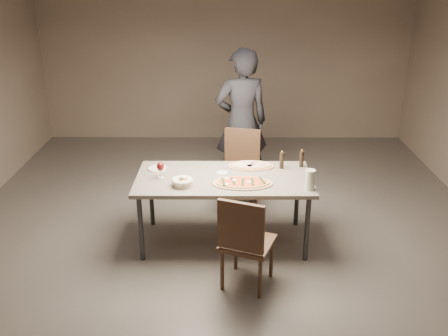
{
  "coord_description": "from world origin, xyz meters",
  "views": [
    {
      "loc": [
        0.02,
        -4.7,
        2.76
      ],
      "look_at": [
        0.0,
        0.0,
        0.85
      ],
      "focal_mm": 40.0,
      "sensor_mm": 36.0,
      "label": 1
    }
  ],
  "objects_px": {
    "chair_near": "(245,239)",
    "pepper_mill_left": "(282,160)",
    "dining_table": "(224,182)",
    "zucchini_pizza": "(242,183)",
    "chair_far": "(240,165)",
    "ham_pizza": "(251,165)",
    "diner": "(241,122)",
    "bread_basket": "(182,182)",
    "carafe": "(310,180)"
  },
  "relations": [
    {
      "from": "carafe",
      "to": "diner",
      "type": "bearing_deg",
      "value": 110.74
    },
    {
      "from": "bread_basket",
      "to": "chair_far",
      "type": "distance_m",
      "value": 1.27
    },
    {
      "from": "pepper_mill_left",
      "to": "diner",
      "type": "bearing_deg",
      "value": 110.14
    },
    {
      "from": "dining_table",
      "to": "diner",
      "type": "distance_m",
      "value": 1.37
    },
    {
      "from": "ham_pizza",
      "to": "pepper_mill_left",
      "type": "height_order",
      "value": "pepper_mill_left"
    },
    {
      "from": "ham_pizza",
      "to": "carafe",
      "type": "height_order",
      "value": "carafe"
    },
    {
      "from": "dining_table",
      "to": "pepper_mill_left",
      "type": "relative_size",
      "value": 9.15
    },
    {
      "from": "chair_far",
      "to": "bread_basket",
      "type": "bearing_deg",
      "value": 73.48
    },
    {
      "from": "ham_pizza",
      "to": "carafe",
      "type": "bearing_deg",
      "value": -34.2
    },
    {
      "from": "dining_table",
      "to": "zucchini_pizza",
      "type": "height_order",
      "value": "zucchini_pizza"
    },
    {
      "from": "zucchini_pizza",
      "to": "pepper_mill_left",
      "type": "distance_m",
      "value": 0.61
    },
    {
      "from": "dining_table",
      "to": "pepper_mill_left",
      "type": "height_order",
      "value": "pepper_mill_left"
    },
    {
      "from": "carafe",
      "to": "diner",
      "type": "xyz_separation_m",
      "value": [
        -0.62,
        1.63,
        0.08
      ]
    },
    {
      "from": "bread_basket",
      "to": "pepper_mill_left",
      "type": "xyz_separation_m",
      "value": [
        1.02,
        0.46,
        0.05
      ]
    },
    {
      "from": "ham_pizza",
      "to": "bread_basket",
      "type": "relative_size",
      "value": 2.36
    },
    {
      "from": "pepper_mill_left",
      "to": "chair_far",
      "type": "height_order",
      "value": "chair_far"
    },
    {
      "from": "pepper_mill_left",
      "to": "chair_near",
      "type": "height_order",
      "value": "pepper_mill_left"
    },
    {
      "from": "carafe",
      "to": "chair_far",
      "type": "relative_size",
      "value": 0.21
    },
    {
      "from": "pepper_mill_left",
      "to": "bread_basket",
      "type": "bearing_deg",
      "value": -155.71
    },
    {
      "from": "dining_table",
      "to": "ham_pizza",
      "type": "relative_size",
      "value": 3.61
    },
    {
      "from": "chair_near",
      "to": "chair_far",
      "type": "bearing_deg",
      "value": 110.78
    },
    {
      "from": "dining_table",
      "to": "chair_far",
      "type": "xyz_separation_m",
      "value": [
        0.19,
        0.86,
        -0.16
      ]
    },
    {
      "from": "chair_far",
      "to": "dining_table",
      "type": "bearing_deg",
      "value": 89.96
    },
    {
      "from": "bread_basket",
      "to": "diner",
      "type": "bearing_deg",
      "value": 68.08
    },
    {
      "from": "carafe",
      "to": "zucchini_pizza",
      "type": "bearing_deg",
      "value": 169.79
    },
    {
      "from": "zucchini_pizza",
      "to": "chair_far",
      "type": "distance_m",
      "value": 1.07
    },
    {
      "from": "carafe",
      "to": "diner",
      "type": "distance_m",
      "value": 1.74
    },
    {
      "from": "bread_basket",
      "to": "chair_far",
      "type": "height_order",
      "value": "chair_far"
    },
    {
      "from": "pepper_mill_left",
      "to": "chair_far",
      "type": "xyz_separation_m",
      "value": [
        -0.42,
        0.62,
        -0.31
      ]
    },
    {
      "from": "ham_pizza",
      "to": "chair_near",
      "type": "distance_m",
      "value": 1.16
    },
    {
      "from": "bread_basket",
      "to": "pepper_mill_left",
      "type": "relative_size",
      "value": 1.07
    },
    {
      "from": "bread_basket",
      "to": "carafe",
      "type": "distance_m",
      "value": 1.24
    },
    {
      "from": "bread_basket",
      "to": "carafe",
      "type": "xyz_separation_m",
      "value": [
        1.24,
        -0.08,
        0.06
      ]
    },
    {
      "from": "zucchini_pizza",
      "to": "dining_table",
      "type": "bearing_deg",
      "value": 110.54
    },
    {
      "from": "chair_far",
      "to": "diner",
      "type": "distance_m",
      "value": 0.61
    },
    {
      "from": "pepper_mill_left",
      "to": "carafe",
      "type": "distance_m",
      "value": 0.58
    },
    {
      "from": "diner",
      "to": "dining_table",
      "type": "bearing_deg",
      "value": 68.01
    },
    {
      "from": "ham_pizza",
      "to": "pepper_mill_left",
      "type": "bearing_deg",
      "value": 5.9
    },
    {
      "from": "dining_table",
      "to": "pepper_mill_left",
      "type": "xyz_separation_m",
      "value": [
        0.61,
        0.24,
        0.15
      ]
    },
    {
      "from": "bread_basket",
      "to": "chair_far",
      "type": "bearing_deg",
      "value": 60.93
    },
    {
      "from": "bread_basket",
      "to": "carafe",
      "type": "height_order",
      "value": "carafe"
    },
    {
      "from": "dining_table",
      "to": "diner",
      "type": "height_order",
      "value": "diner"
    },
    {
      "from": "bread_basket",
      "to": "zucchini_pizza",
      "type": "bearing_deg",
      "value": 3.72
    },
    {
      "from": "carafe",
      "to": "chair_near",
      "type": "bearing_deg",
      "value": -139.42
    },
    {
      "from": "ham_pizza",
      "to": "pepper_mill_left",
      "type": "relative_size",
      "value": 2.53
    },
    {
      "from": "chair_near",
      "to": "chair_far",
      "type": "relative_size",
      "value": 0.97
    },
    {
      "from": "zucchini_pizza",
      "to": "bread_basket",
      "type": "relative_size",
      "value": 2.83
    },
    {
      "from": "dining_table",
      "to": "bread_basket",
      "type": "height_order",
      "value": "bread_basket"
    },
    {
      "from": "pepper_mill_left",
      "to": "chair_near",
      "type": "bearing_deg",
      "value": -111.34
    },
    {
      "from": "chair_near",
      "to": "pepper_mill_left",
      "type": "bearing_deg",
      "value": 89.65
    }
  ]
}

